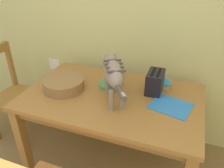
% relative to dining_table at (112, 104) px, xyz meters
% --- Properties ---
extents(wall_rear, '(5.22, 0.11, 2.50)m').
position_rel_dining_table_xyz_m(wall_rear, '(0.09, 0.59, 0.61)').
color(wall_rear, '#D9D080').
rests_on(wall_rear, ground_plane).
extents(dining_table, '(1.37, 0.85, 0.73)m').
position_rel_dining_table_xyz_m(dining_table, '(0.00, 0.00, 0.00)').
color(dining_table, '#A16A31').
rests_on(dining_table, ground_plane).
extents(cat, '(0.36, 0.61, 0.30)m').
position_rel_dining_table_xyz_m(cat, '(0.02, -0.03, 0.30)').
color(cat, gray).
rests_on(cat, dining_table).
extents(saucer_bowl, '(0.19, 0.19, 0.03)m').
position_rel_dining_table_xyz_m(saucer_bowl, '(-0.06, 0.13, 0.10)').
color(saucer_bowl, '#449355').
rests_on(saucer_bowl, dining_table).
extents(coffee_mug, '(0.12, 0.08, 0.09)m').
position_rel_dining_table_xyz_m(coffee_mug, '(-0.06, 0.13, 0.16)').
color(coffee_mug, white).
rests_on(coffee_mug, saucer_bowl).
extents(magazine, '(0.32, 0.29, 0.01)m').
position_rel_dining_table_xyz_m(magazine, '(0.45, 0.01, 0.09)').
color(magazine, '#2E7DCC').
rests_on(magazine, dining_table).
extents(book_stack, '(0.19, 0.13, 0.05)m').
position_rel_dining_table_xyz_m(book_stack, '(0.32, 0.28, 0.11)').
color(book_stack, silver).
rests_on(book_stack, dining_table).
extents(wicker_basket, '(0.33, 0.33, 0.09)m').
position_rel_dining_table_xyz_m(wicker_basket, '(-0.40, -0.04, 0.13)').
color(wicker_basket, olive).
rests_on(wicker_basket, dining_table).
extents(toaster, '(0.12, 0.20, 0.18)m').
position_rel_dining_table_xyz_m(toaster, '(0.30, 0.17, 0.17)').
color(toaster, black).
rests_on(toaster, dining_table).
extents(wooden_chair_near, '(0.44, 0.44, 0.94)m').
position_rel_dining_table_xyz_m(wooden_chair_near, '(-1.07, 0.04, -0.18)').
color(wooden_chair_near, olive).
rests_on(wooden_chair_near, ground_plane).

